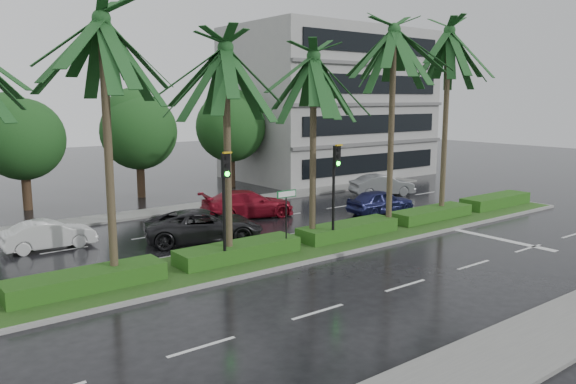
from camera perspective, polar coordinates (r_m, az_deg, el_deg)
ground at (r=23.54m, az=2.50°, el=-6.35°), size 120.00×120.00×0.00m
near_sidewalk at (r=17.46m, az=25.24°, el=-12.79°), size 40.00×2.40×0.12m
far_sidewalk at (r=33.35m, az=-10.92°, el=-1.70°), size 40.00×2.00×0.12m
median at (r=24.26m, az=0.97°, el=-5.67°), size 36.00×4.00×0.15m
hedge at (r=24.17m, az=0.98°, el=-4.82°), size 35.20×1.40×0.60m
lane_markings at (r=25.25m, az=8.43°, el=-5.34°), size 34.00×13.06×0.01m
palm_row at (r=22.75m, az=-1.51°, el=13.92°), size 26.30×4.20×10.52m
signal_median_left at (r=20.83m, az=-6.41°, el=-0.02°), size 0.34×0.42×4.36m
signal_median_right at (r=24.11m, az=4.82°, el=1.29°), size 0.34×0.42×4.36m
street_sign at (r=22.80m, az=-0.16°, el=-1.37°), size 0.95×0.09×2.60m
bg_trees at (r=38.31m, az=-13.44°, el=6.51°), size 33.01×5.25×7.59m
building at (r=47.39m, az=4.25°, el=8.92°), size 16.00×10.00×12.00m
car_white at (r=26.31m, az=-23.12°, el=-4.01°), size 1.48×3.86×1.25m
car_darkgrey at (r=25.67m, az=-8.52°, el=-3.41°), size 4.19×5.84×1.48m
car_red at (r=30.64m, az=-4.11°, el=-1.22°), size 3.17×5.47×1.49m
car_blue at (r=32.05m, az=9.37°, el=-0.96°), size 1.99×4.17×1.37m
car_grey at (r=38.01m, az=9.55°, el=0.69°), size 2.90×4.53×1.41m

